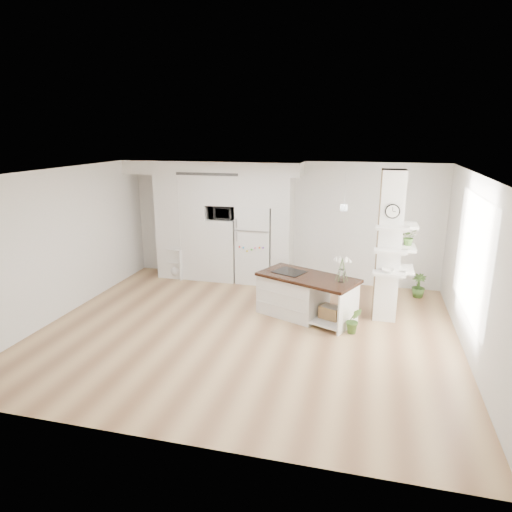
% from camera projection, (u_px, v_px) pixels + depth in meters
% --- Properties ---
extents(floor, '(7.00, 6.00, 0.01)m').
position_uv_depth(floor, '(246.00, 331.00, 7.84)').
color(floor, tan).
rests_on(floor, ground).
extents(room, '(7.04, 6.04, 2.72)m').
position_uv_depth(room, '(246.00, 226.00, 7.35)').
color(room, white).
rests_on(room, ground).
extents(cabinet_wall, '(4.00, 0.71, 2.70)m').
position_uv_depth(cabinet_wall, '(216.00, 215.00, 10.28)').
color(cabinet_wall, white).
rests_on(cabinet_wall, floor).
extents(refrigerator, '(0.78, 0.69, 1.75)m').
position_uv_depth(refrigerator, '(255.00, 244.00, 10.24)').
color(refrigerator, white).
rests_on(refrigerator, floor).
extents(column, '(0.69, 0.90, 2.70)m').
position_uv_depth(column, '(394.00, 248.00, 7.98)').
color(column, silver).
rests_on(column, floor).
extents(window, '(0.00, 2.40, 2.40)m').
position_uv_depth(window, '(472.00, 256.00, 6.90)').
color(window, white).
rests_on(window, room).
extents(pendant_light, '(0.12, 0.12, 0.10)m').
position_uv_depth(pendant_light, '(354.00, 212.00, 7.02)').
color(pendant_light, white).
rests_on(pendant_light, room).
extents(kitchen_island, '(1.97, 1.49, 1.37)m').
position_uv_depth(kitchen_island, '(298.00, 293.00, 8.43)').
color(kitchen_island, white).
rests_on(kitchen_island, floor).
extents(bookshelf, '(0.67, 0.48, 0.71)m').
position_uv_depth(bookshelf, '(175.00, 264.00, 10.67)').
color(bookshelf, white).
rests_on(bookshelf, floor).
extents(floor_plant_a, '(0.30, 0.27, 0.47)m').
position_uv_depth(floor_plant_a, '(354.00, 320.00, 7.71)').
color(floor_plant_a, '#3F6629').
rests_on(floor_plant_a, floor).
extents(floor_plant_b, '(0.35, 0.35, 0.49)m').
position_uv_depth(floor_plant_b, '(418.00, 286.00, 9.40)').
color(floor_plant_b, '#3F6629').
rests_on(floor_plant_b, floor).
extents(microwave, '(0.54, 0.37, 0.30)m').
position_uv_depth(microwave, '(222.00, 212.00, 10.18)').
color(microwave, '#2D2D2D').
rests_on(microwave, cabinet_wall).
extents(shelf_plant, '(0.27, 0.23, 0.30)m').
position_uv_depth(shelf_plant, '(409.00, 237.00, 8.03)').
color(shelf_plant, '#3F6629').
rests_on(shelf_plant, column).
extents(decor_bowl, '(0.22, 0.22, 0.05)m').
position_uv_depth(decor_bowl, '(388.00, 270.00, 7.87)').
color(decor_bowl, white).
rests_on(decor_bowl, column).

